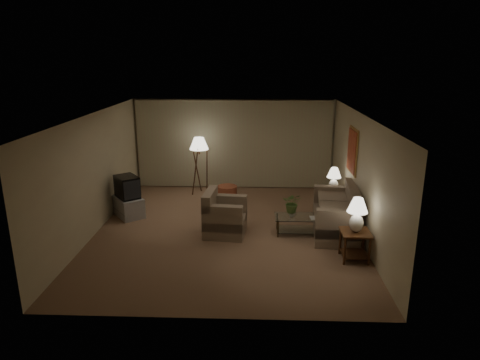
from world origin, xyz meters
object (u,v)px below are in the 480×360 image
(floor_lamp, at_px, (200,165))
(ottoman, at_px, (227,192))
(vase, at_px, (292,213))
(coffee_table, at_px, (298,222))
(tv_cabinet, at_px, (129,207))
(armchair, at_px, (225,217))
(side_table_far, at_px, (333,199))
(sofa, at_px, (335,215))
(side_table_near, at_px, (355,240))
(table_lamp_near, at_px, (357,212))
(table_lamp_far, at_px, (334,177))
(crt_tv, at_px, (127,187))

(floor_lamp, relative_size, ottoman, 3.02)
(vase, bearing_deg, ottoman, 124.00)
(coffee_table, relative_size, tv_cabinet, 1.06)
(armchair, relative_size, side_table_far, 1.85)
(armchair, bearing_deg, vase, -82.73)
(side_table_far, distance_m, tv_cabinet, 5.22)
(sofa, distance_m, side_table_near, 1.36)
(tv_cabinet, xyz_separation_m, vase, (4.05, -0.97, 0.25))
(sofa, distance_m, coffee_table, 0.87)
(coffee_table, bearing_deg, tv_cabinet, 167.03)
(table_lamp_near, relative_size, table_lamp_far, 1.12)
(table_lamp_near, xyz_separation_m, vase, (-1.15, 1.25, -0.51))
(armchair, distance_m, crt_tv, 2.76)
(table_lamp_far, bearing_deg, table_lamp_near, -90.00)
(side_table_far, distance_m, ottoman, 3.00)
(sofa, height_order, armchair, sofa)
(vase, bearing_deg, side_table_far, 49.60)
(table_lamp_near, height_order, vase, table_lamp_near)
(crt_tv, height_order, floor_lamp, floor_lamp)
(tv_cabinet, bearing_deg, crt_tv, 0.00)
(side_table_near, relative_size, crt_tv, 0.76)
(table_lamp_far, height_order, tv_cabinet, table_lamp_far)
(table_lamp_far, bearing_deg, vase, -130.40)
(sofa, height_order, side_table_near, sofa)
(vase, bearing_deg, sofa, 5.72)
(armchair, distance_m, coffee_table, 1.67)
(side_table_far, relative_size, floor_lamp, 0.36)
(coffee_table, relative_size, crt_tv, 1.37)
(sofa, distance_m, ottoman, 3.53)
(armchair, xyz_separation_m, crt_tv, (-2.53, 1.02, 0.38))
(sofa, relative_size, armchair, 1.89)
(armchair, height_order, table_lamp_far, table_lamp_far)
(table_lamp_far, distance_m, tv_cabinet, 5.26)
(side_table_far, relative_size, coffee_table, 0.56)
(table_lamp_far, xyz_separation_m, floor_lamp, (-3.62, 1.50, -0.09))
(floor_lamp, bearing_deg, vase, -49.12)
(side_table_near, xyz_separation_m, side_table_far, (-0.00, 2.60, -0.02))
(tv_cabinet, bearing_deg, armchair, 30.39)
(side_table_far, height_order, vase, side_table_far)
(side_table_far, distance_m, coffee_table, 1.68)
(armchair, xyz_separation_m, floor_lamp, (-0.95, 2.91, 0.48))
(crt_tv, bearing_deg, table_lamp_far, 56.54)
(coffee_table, bearing_deg, ottoman, 126.35)
(crt_tv, xyz_separation_m, floor_lamp, (1.58, 1.88, 0.11))
(side_table_near, bearing_deg, table_lamp_far, 90.00)
(table_lamp_near, bearing_deg, tv_cabinet, 156.90)
(table_lamp_near, distance_m, ottoman, 4.69)
(crt_tv, distance_m, vase, 4.17)
(armchair, distance_m, side_table_far, 3.01)
(table_lamp_near, bearing_deg, side_table_far, 90.00)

